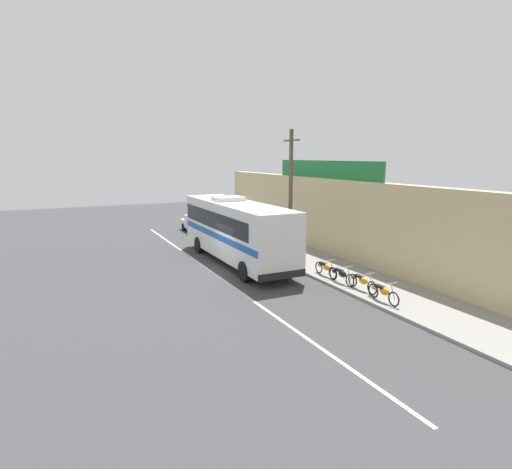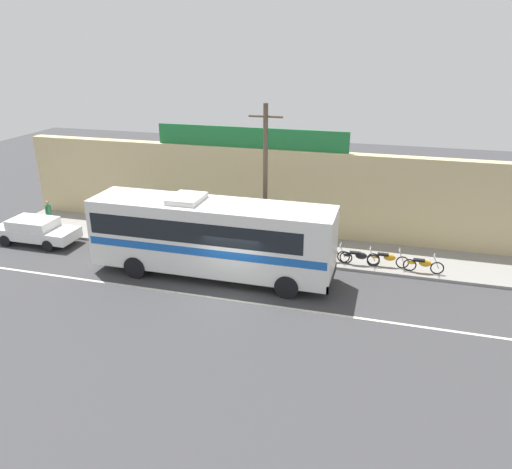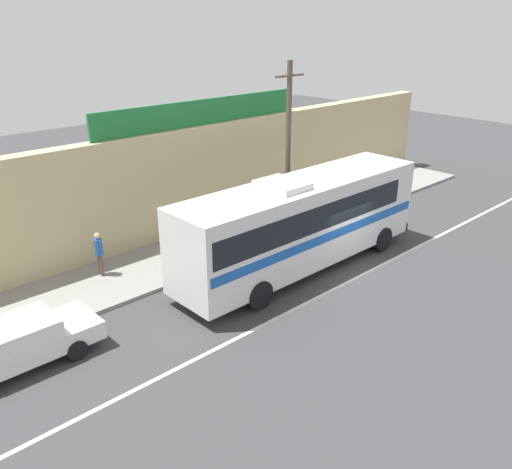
# 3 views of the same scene
# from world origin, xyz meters

# --- Properties ---
(ground_plane) EXTENTS (70.00, 70.00, 0.00)m
(ground_plane) POSITION_xyz_m (0.00, 0.00, 0.00)
(ground_plane) COLOR #3A3A3D
(sidewalk_slab) EXTENTS (30.00, 3.60, 0.14)m
(sidewalk_slab) POSITION_xyz_m (0.00, 5.20, 0.07)
(sidewalk_slab) COLOR gray
(sidewalk_slab) RESTS_ON ground_plane
(storefront_facade) EXTENTS (30.00, 0.70, 4.80)m
(storefront_facade) POSITION_xyz_m (0.00, 7.35, 2.40)
(storefront_facade) COLOR tan
(storefront_facade) RESTS_ON ground_plane
(storefront_billboard) EXTENTS (10.67, 0.12, 1.10)m
(storefront_billboard) POSITION_xyz_m (-1.32, 7.35, 5.35)
(storefront_billboard) COLOR #1E7538
(storefront_billboard) RESTS_ON storefront_facade
(road_center_stripe) EXTENTS (30.00, 0.14, 0.01)m
(road_center_stripe) POSITION_xyz_m (0.00, -0.80, 0.00)
(road_center_stripe) COLOR silver
(road_center_stripe) RESTS_ON ground_plane
(intercity_bus) EXTENTS (11.17, 2.65, 3.78)m
(intercity_bus) POSITION_xyz_m (-1.45, 1.24, 2.07)
(intercity_bus) COLOR silver
(intercity_bus) RESTS_ON ground_plane
(parked_car) EXTENTS (4.55, 1.84, 1.37)m
(parked_car) POSITION_xyz_m (-11.92, 2.37, 0.74)
(parked_car) COLOR silver
(parked_car) RESTS_ON ground_plane
(utility_pole) EXTENTS (1.60, 0.22, 7.49)m
(utility_pole) POSITION_xyz_m (0.47, 3.81, 4.02)
(utility_pole) COLOR brown
(utility_pole) RESTS_ON sidewalk_slab
(motorcycle_green) EXTENTS (1.97, 0.56, 0.94)m
(motorcycle_green) POSITION_xyz_m (6.44, 4.10, 0.57)
(motorcycle_green) COLOR black
(motorcycle_green) RESTS_ON sidewalk_slab
(motorcycle_blue) EXTENTS (1.83, 0.56, 0.94)m
(motorcycle_blue) POSITION_xyz_m (3.75, 3.99, 0.57)
(motorcycle_blue) COLOR black
(motorcycle_blue) RESTS_ON sidewalk_slab
(motorcycle_red) EXTENTS (1.92, 0.56, 0.94)m
(motorcycle_red) POSITION_xyz_m (5.13, 3.94, 0.57)
(motorcycle_red) COLOR black
(motorcycle_red) RESTS_ON sidewalk_slab
(motorcycle_black) EXTENTS (1.84, 0.56, 0.94)m
(motorcycle_black) POSITION_xyz_m (8.06, 3.88, 0.57)
(motorcycle_black) COLOR black
(motorcycle_black) RESTS_ON sidewalk_slab
(pedestrian_far_right) EXTENTS (0.30, 0.48, 1.73)m
(pedestrian_far_right) POSITION_xyz_m (-7.55, 5.78, 1.15)
(pedestrian_far_right) COLOR brown
(pedestrian_far_right) RESTS_ON sidewalk_slab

